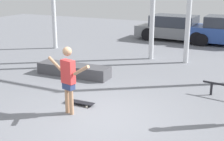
{
  "coord_description": "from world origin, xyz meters",
  "views": [
    {
      "loc": [
        3.38,
        -6.05,
        3.2
      ],
      "look_at": [
        -0.28,
        1.48,
        0.76
      ],
      "focal_mm": 50.0,
      "sensor_mm": 36.0,
      "label": 1
    }
  ],
  "objects": [
    {
      "name": "ground_plane",
      "position": [
        0.0,
        0.0,
        0.0
      ],
      "size": [
        36.0,
        36.0,
        0.0
      ],
      "primitive_type": "plane",
      "color": "slate"
    },
    {
      "name": "skateboarder",
      "position": [
        -0.7,
        -0.07,
        0.97
      ],
      "size": [
        1.36,
        0.39,
        1.69
      ],
      "rotation": [
        0.0,
        0.0,
        -0.23
      ],
      "color": "tan",
      "rests_on": "ground_plane"
    },
    {
      "name": "skateboard",
      "position": [
        -0.78,
        0.53,
        0.06
      ],
      "size": [
        0.82,
        0.26,
        0.08
      ],
      "rotation": [
        0.0,
        0.0,
        0.01
      ],
      "color": "black",
      "rests_on": "ground_plane"
    },
    {
      "name": "grind_box",
      "position": [
        -2.34,
        2.68,
        0.2
      ],
      "size": [
        2.62,
        0.73,
        0.39
      ],
      "primitive_type": "cube",
      "rotation": [
        0.0,
        0.0,
        0.03
      ],
      "color": "#47474C",
      "rests_on": "ground_plane"
    },
    {
      "name": "parked_car_grey",
      "position": [
        -0.91,
        10.79,
        0.66
      ],
      "size": [
        4.41,
        2.11,
        1.35
      ],
      "rotation": [
        0.0,
        0.0,
        -0.06
      ],
      "color": "slate",
      "rests_on": "ground_plane"
    }
  ]
}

